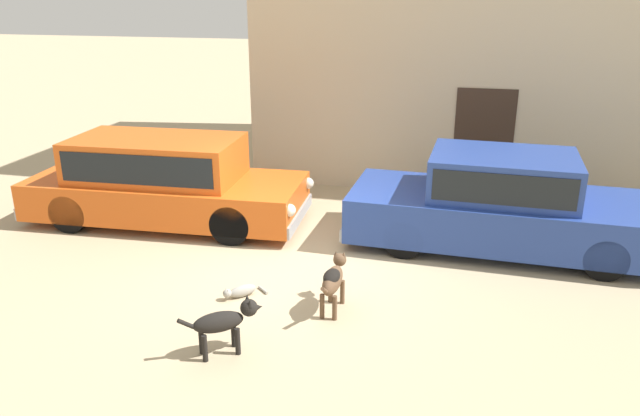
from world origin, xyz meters
The scene contains 6 objects.
ground_plane centered at (0.00, 0.00, 0.00)m, with size 80.00×80.00×0.00m, color tan.
parked_sedan_nearest centered at (-2.66, 1.40, 0.77)m, with size 4.89×1.98×1.48m.
parked_sedan_second centered at (2.98, 1.54, 0.74)m, with size 4.89×2.01×1.50m.
stray_dog_spotted centered at (0.86, -1.03, 0.43)m, with size 0.23×1.05×0.65m.
stray_dog_tan centered at (-0.09, -2.26, 0.40)m, with size 0.82×0.62×0.64m.
stray_cat centered at (-0.39, -0.98, 0.08)m, with size 0.52×0.50×0.17m.
Camera 1 is at (2.28, -7.79, 3.86)m, focal length 34.43 mm.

